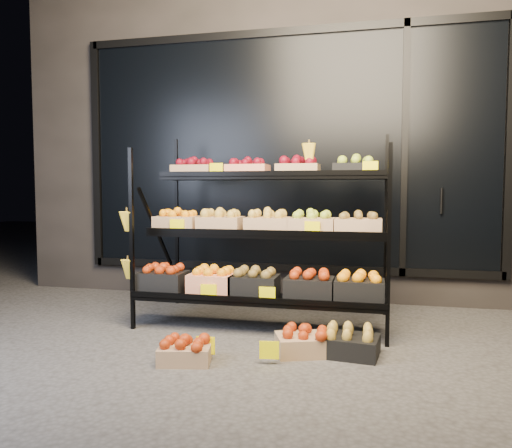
# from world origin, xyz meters

# --- Properties ---
(ground) EXTENTS (24.00, 24.00, 0.00)m
(ground) POSITION_xyz_m (0.00, 0.00, 0.00)
(ground) COLOR #514F4C
(ground) RESTS_ON ground
(building) EXTENTS (6.00, 2.08, 3.50)m
(building) POSITION_xyz_m (0.00, 2.59, 1.75)
(building) COLOR #2D2826
(building) RESTS_ON ground
(display_rack) EXTENTS (2.18, 1.02, 1.68)m
(display_rack) POSITION_xyz_m (-0.01, 0.60, 0.79)
(display_rack) COLOR black
(display_rack) RESTS_ON ground
(tag_floor_a) EXTENTS (0.13, 0.01, 0.12)m
(tag_floor_a) POSITION_xyz_m (-0.19, -0.40, 0.06)
(tag_floor_a) COLOR #FFEE00
(tag_floor_a) RESTS_ON ground
(tag_floor_b) EXTENTS (0.13, 0.01, 0.12)m
(tag_floor_b) POSITION_xyz_m (0.25, -0.40, 0.06)
(tag_floor_b) COLOR #FFEE00
(tag_floor_b) RESTS_ON ground
(floor_crate_left) EXTENTS (0.39, 0.32, 0.18)m
(floor_crate_left) POSITION_xyz_m (-0.30, -0.49, 0.08)
(floor_crate_left) COLOR tan
(floor_crate_left) RESTS_ON ground
(floor_crate_midright) EXTENTS (0.46, 0.40, 0.20)m
(floor_crate_midright) POSITION_xyz_m (0.45, -0.13, 0.09)
(floor_crate_midright) COLOR tan
(floor_crate_midright) RESTS_ON ground
(floor_crate_right) EXTENTS (0.44, 0.35, 0.20)m
(floor_crate_right) POSITION_xyz_m (0.76, -0.09, 0.10)
(floor_crate_right) COLOR black
(floor_crate_right) RESTS_ON ground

